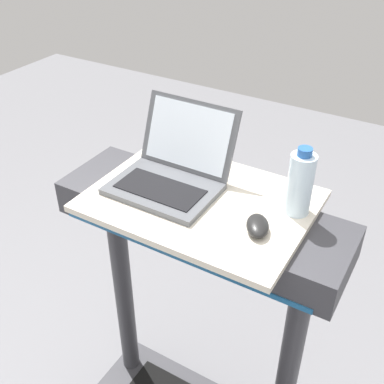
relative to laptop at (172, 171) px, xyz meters
The scene contains 4 objects.
desk_board 0.13m from the laptop, 10.18° to the right, with size 0.64×0.47×0.02m, color beige.
laptop is the anchor object (origin of this frame).
computer_mouse 0.33m from the laptop, 13.51° to the right, with size 0.06×0.10×0.03m, color black.
water_bottle 0.38m from the laptop, ahead, with size 0.07×0.07×0.20m.
Camera 1 is at (0.56, -0.29, 1.95)m, focal length 44.51 mm.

